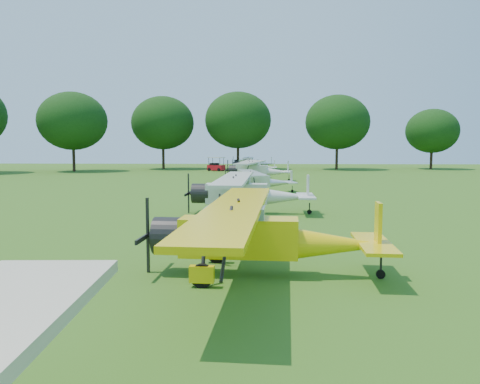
% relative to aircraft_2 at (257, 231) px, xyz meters
% --- Properties ---
extents(ground, '(160.00, 160.00, 0.00)m').
position_rel_aircraft_2_xyz_m(ground, '(-1.63, 8.26, -1.34)').
color(ground, '#345A16').
rests_on(ground, ground).
extents(tree_belt, '(137.36, 130.27, 14.52)m').
position_rel_aircraft_2_xyz_m(tree_belt, '(1.94, 8.43, 6.69)').
color(tree_belt, black).
rests_on(tree_belt, ground).
extents(aircraft_2, '(7.31, 11.64, 2.29)m').
position_rel_aircraft_2_xyz_m(aircraft_2, '(0.00, 0.00, 0.00)').
color(aircraft_2, yellow).
rests_on(aircraft_2, ground).
extents(aircraft_3, '(7.29, 11.58, 2.29)m').
position_rel_aircraft_2_xyz_m(aircraft_3, '(-0.73, 12.81, -0.00)').
color(aircraft_3, silver).
rests_on(aircraft_3, ground).
extents(aircraft_4, '(5.98, 9.47, 1.86)m').
position_rel_aircraft_2_xyz_m(aircraft_4, '(-0.15, 25.06, -0.25)').
color(aircraft_4, silver).
rests_on(aircraft_4, ground).
extents(aircraft_5, '(7.38, 11.69, 2.30)m').
position_rel_aircraft_2_xyz_m(aircraft_5, '(-0.36, 38.51, 0.00)').
color(aircraft_5, silver).
rests_on(aircraft_5, ground).
extents(aircraft_6, '(6.34, 10.10, 1.99)m').
position_rel_aircraft_2_xyz_m(aircraft_6, '(-1.02, 51.61, -0.18)').
color(aircraft_6, silver).
rests_on(aircraft_6, ground).
extents(aircraft_7, '(6.82, 10.83, 2.14)m').
position_rel_aircraft_2_xyz_m(aircraft_7, '(-1.41, 64.29, -0.09)').
color(aircraft_7, silver).
rests_on(aircraft_7, ground).
extents(golf_cart, '(2.86, 2.34, 2.13)m').
position_rel_aircraft_2_xyz_m(golf_cart, '(-6.90, 58.82, -0.63)').
color(golf_cart, red).
rests_on(golf_cart, ground).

